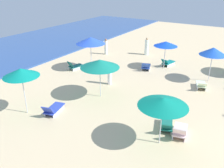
{
  "coord_description": "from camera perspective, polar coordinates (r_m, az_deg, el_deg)",
  "views": [
    {
      "loc": [
        -10.55,
        2.44,
        6.95
      ],
      "look_at": [
        0.46,
        9.35,
        1.15
      ],
      "focal_mm": 38.04,
      "sensor_mm": 36.0,
      "label": 1
    }
  ],
  "objects": [
    {
      "name": "umbrella_5",
      "position": [
        14.45,
        -2.95,
        4.94
      ],
      "size": [
        2.43,
        2.43,
        2.47
      ],
      "color": "silver",
      "rests_on": "ground_plane"
    },
    {
      "name": "beachgoer_4",
      "position": [
        16.76,
        -0.58,
        2.39
      ],
      "size": [
        0.37,
        0.37,
        1.59
      ],
      "rotation": [
        0.0,
        0.0,
        0.33
      ],
      "color": "white",
      "rests_on": "ground_plane"
    },
    {
      "name": "umbrella_3",
      "position": [
        19.93,
        12.8,
        9.41
      ],
      "size": [
        1.92,
        1.92,
        2.31
      ],
      "color": "silver",
      "rests_on": "ground_plane"
    },
    {
      "name": "lounge_chair_6_0",
      "position": [
        13.75,
        -13.96,
        -5.89
      ],
      "size": [
        1.63,
        0.98,
        0.73
      ],
      "rotation": [
        0.0,
        0.0,
        1.83
      ],
      "color": "silver",
      "rests_on": "ground_plane"
    },
    {
      "name": "umbrella_6",
      "position": [
        13.34,
        -21.06,
        2.59
      ],
      "size": [
        1.91,
        1.91,
        2.66
      ],
      "color": "silver",
      "rests_on": "ground_plane"
    },
    {
      "name": "lounge_chair_3_1",
      "position": [
        21.2,
        13.29,
        5.02
      ],
      "size": [
        1.54,
        0.89,
        0.7
      ],
      "rotation": [
        0.0,
        0.0,
        1.35
      ],
      "color": "silver",
      "rests_on": "ground_plane"
    },
    {
      "name": "lounge_chair_2_0",
      "position": [
        17.37,
        20.65,
        -0.2
      ],
      "size": [
        1.43,
        0.97,
        0.65
      ],
      "rotation": [
        0.0,
        0.0,
        1.89
      ],
      "color": "silver",
      "rests_on": "ground_plane"
    },
    {
      "name": "umbrella_7",
      "position": [
        10.35,
        12.18,
        -4.27
      ],
      "size": [
        2.2,
        2.2,
        2.33
      ],
      "color": "silver",
      "rests_on": "ground_plane"
    },
    {
      "name": "lounge_chair_3_0",
      "position": [
        19.93,
        8.17,
        4.18
      ],
      "size": [
        1.55,
        1.08,
        0.7
      ],
      "rotation": [
        0.0,
        0.0,
        1.9
      ],
      "color": "silver",
      "rests_on": "ground_plane"
    },
    {
      "name": "beachgoer_1",
      "position": [
        23.76,
        -1.47,
        8.89
      ],
      "size": [
        0.41,
        0.41,
        1.56
      ],
      "rotation": [
        0.0,
        0.0,
        5.69
      ],
      "color": "silver",
      "rests_on": "ground_plane"
    },
    {
      "name": "lounge_chair_8_0",
      "position": [
        20.01,
        -8.88,
        4.27
      ],
      "size": [
        1.39,
        0.9,
        0.77
      ],
      "rotation": [
        0.0,
        0.0,
        1.32
      ],
      "color": "silver",
      "rests_on": "ground_plane"
    },
    {
      "name": "umbrella_2",
      "position": [
        18.26,
        23.16,
        7.24
      ],
      "size": [
        1.88,
        1.88,
        2.54
      ],
      "color": "silver",
      "rests_on": "ground_plane"
    },
    {
      "name": "lounge_chair_7_0",
      "position": [
        12.34,
        12.91,
        -9.52
      ],
      "size": [
        1.52,
        1.01,
        0.66
      ],
      "rotation": [
        0.0,
        0.0,
        1.9
      ],
      "color": "silver",
      "rests_on": "ground_plane"
    },
    {
      "name": "umbrella_8",
      "position": [
        19.22,
        -5.18,
        10.37
      ],
      "size": [
        2.34,
        2.34,
        2.7
      ],
      "color": "silver",
      "rests_on": "ground_plane"
    },
    {
      "name": "lounge_chair_7_1",
      "position": [
        12.0,
        16.02,
        -10.8
      ],
      "size": [
        1.48,
        0.86,
        0.78
      ],
      "rotation": [
        0.0,
        0.0,
        1.76
      ],
      "color": "silver",
      "rests_on": "ground_plane"
    },
    {
      "name": "beachgoer_2",
      "position": [
        23.84,
        8.34,
        8.82
      ],
      "size": [
        0.56,
        0.56,
        1.71
      ],
      "rotation": [
        0.0,
        0.0,
        0.69
      ],
      "color": "white",
      "rests_on": "ground_plane"
    }
  ]
}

